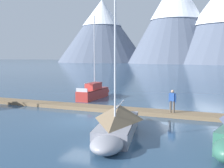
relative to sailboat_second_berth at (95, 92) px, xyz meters
name	(u,v)px	position (x,y,z in m)	size (l,w,h in m)	color
ground_plane	(81,121)	(3.43, -9.93, -0.67)	(700.00, 700.00, 0.00)	#2D4C6B
mountain_west_summit	(102,30)	(-73.26, 177.43, 25.08)	(70.98, 70.98, 49.37)	slate
mountain_central_massif	(176,16)	(-13.50, 164.72, 30.88)	(65.26, 65.26, 59.38)	slate
dock	(103,109)	(3.43, -5.93, -0.53)	(25.91, 2.39, 0.30)	#846B4C
sailboat_second_berth	(95,92)	(0.00, 0.00, 0.00)	(1.53, 6.14, 8.68)	#B2332D
sailboat_mid_dock_port	(117,122)	(6.89, -12.31, 0.10)	(2.92, 7.09, 7.58)	#93939E
person_on_dock	(172,100)	(9.06, -6.31, 0.59)	(0.57, 0.33, 1.69)	brown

